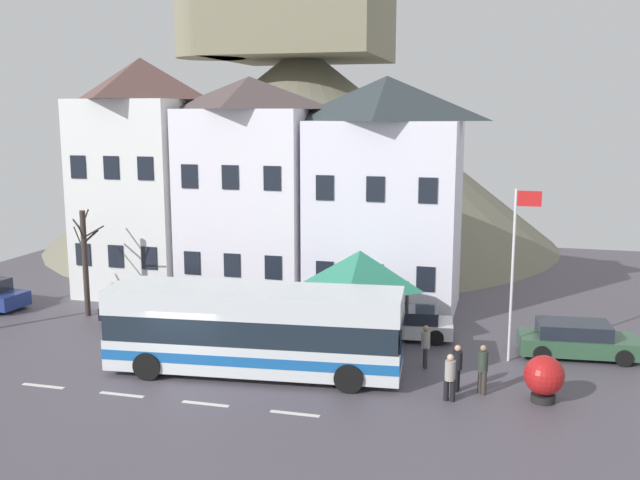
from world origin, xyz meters
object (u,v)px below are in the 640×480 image
(transit_bus, at_px, (255,331))
(bus_shelter, at_px, (360,270))
(parked_car_02, at_px, (577,340))
(townhouse_02, at_px, (385,195))
(townhouse_00, at_px, (145,176))
(public_bench, at_px, (421,323))
(bare_tree_01, at_px, (85,260))
(flagpole, at_px, (515,262))
(pedestrian_01, at_px, (426,343))
(pedestrian_03, at_px, (457,366))
(townhouse_01, at_px, (251,190))
(pedestrian_00, at_px, (450,376))
(pedestrian_02, at_px, (483,368))
(parked_car_01, at_px, (405,323))
(harbour_buoy, at_px, (544,377))
(parked_car_00, at_px, (148,309))
(hilltop_castle, at_px, (302,136))

(transit_bus, xyz_separation_m, bus_shelter, (3.01, 3.85, 1.56))
(parked_car_02, bearing_deg, townhouse_02, 143.34)
(townhouse_00, relative_size, public_bench, 8.08)
(parked_car_02, xyz_separation_m, bare_tree_01, (-21.31, 0.25, 1.94))
(flagpole, bearing_deg, pedestrian_01, -153.33)
(townhouse_02, bearing_deg, pedestrian_03, -66.92)
(public_bench, bearing_deg, townhouse_02, 120.87)
(townhouse_00, bearing_deg, townhouse_01, -4.98)
(pedestrian_00, bearing_deg, parked_car_02, 52.13)
(townhouse_02, xyz_separation_m, bus_shelter, (0.07, -6.10, -2.30))
(pedestrian_01, bearing_deg, parked_car_02, 26.30)
(pedestrian_02, distance_m, pedestrian_03, 0.83)
(parked_car_01, xyz_separation_m, flagpole, (4.28, -1.91, 3.19))
(bus_shelter, relative_size, pedestrian_03, 2.45)
(townhouse_02, relative_size, harbour_buoy, 7.06)
(townhouse_02, xyz_separation_m, bare_tree_01, (-12.95, -4.85, -2.83))
(townhouse_02, bearing_deg, pedestrian_01, -69.70)
(pedestrian_01, distance_m, flagpole, 4.45)
(townhouse_02, bearing_deg, transit_bus, -106.47)
(parked_car_00, bearing_deg, transit_bus, -36.15)
(parked_car_00, xyz_separation_m, pedestrian_01, (12.60, -2.66, 0.31))
(transit_bus, xyz_separation_m, pedestrian_02, (7.94, 0.13, -0.67))
(public_bench, bearing_deg, pedestrian_02, -65.51)
(parked_car_02, bearing_deg, townhouse_01, 155.82)
(parked_car_00, distance_m, parked_car_01, 11.39)
(transit_bus, height_order, pedestrian_00, transit_bus)
(pedestrian_00, relative_size, public_bench, 1.06)
(pedestrian_00, bearing_deg, parked_car_00, 157.95)
(bare_tree_01, bearing_deg, townhouse_01, 38.12)
(pedestrian_00, distance_m, public_bench, 7.22)
(parked_car_01, height_order, pedestrian_01, pedestrian_01)
(townhouse_00, relative_size, bare_tree_01, 2.45)
(parked_car_02, bearing_deg, townhouse_00, 159.65)
(public_bench, height_order, bare_tree_01, bare_tree_01)
(townhouse_02, height_order, pedestrian_02, townhouse_02)
(pedestrian_00, distance_m, pedestrian_03, 0.93)
(hilltop_castle, bearing_deg, townhouse_01, -82.30)
(townhouse_00, xyz_separation_m, harbour_buoy, (19.66, -10.59, -5.14))
(parked_car_01, xyz_separation_m, bare_tree_01, (-14.59, -0.48, 1.99))
(hilltop_castle, xyz_separation_m, transit_bus, (6.05, -26.97, -5.97))
(pedestrian_01, relative_size, flagpole, 0.25)
(pedestrian_00, relative_size, pedestrian_02, 0.94)
(parked_car_02, relative_size, pedestrian_03, 2.86)
(townhouse_00, relative_size, flagpole, 1.84)
(townhouse_00, distance_m, townhouse_02, 12.75)
(public_bench, bearing_deg, transit_bus, -129.57)
(pedestrian_00, bearing_deg, public_bench, 104.33)
(townhouse_01, xyz_separation_m, flagpole, (12.62, -6.34, -1.66))
(townhouse_01, xyz_separation_m, parked_car_02, (15.05, -5.16, -4.80))
(townhouse_02, bearing_deg, parked_car_01, -69.42)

